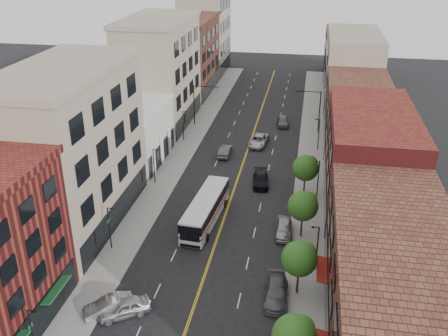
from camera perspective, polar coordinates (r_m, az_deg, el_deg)
The scene contains 35 objects.
ground at distance 47.65m, azimuth -3.59°, elevation -15.87°, with size 220.00×220.00×0.00m, color black.
sidewalk_left at distance 78.80m, azimuth -4.81°, elevation 1.78°, with size 4.00×110.00×0.15m, color gray.
sidewalk_right at distance 76.46m, azimuth 9.85°, elevation 0.72°, with size 4.00×110.00×0.15m, color gray.
bldg_l_tanoffice at distance 58.83m, azimuth -17.15°, elevation 1.78°, with size 10.00×22.00×18.00m, color gray.
bldg_l_white at distance 75.85m, azimuth -10.81°, elevation 3.66°, with size 10.00×14.00×8.00m, color silver.
bldg_l_far_a at distance 89.62m, azimuth -7.33°, elevation 10.60°, with size 10.00×20.00×18.00m, color gray.
bldg_l_far_b at distance 108.69m, azimuth -4.19°, elevation 12.49°, with size 10.00×20.00×15.00m, color #552E22.
bldg_l_far_c at distance 125.40m, azimuth -2.18°, elevation 15.41°, with size 10.00×16.00×20.00m, color gray.
bldg_r_near at distance 44.31m, azimuth 18.72°, elevation -12.73°, with size 10.00×26.00×10.00m, color #552E22.
bldg_r_mid at distance 64.49m, azimuth 16.26°, elevation 1.06°, with size 10.00×22.00×12.00m, color maroon.
bldg_r_far_a at distance 84.38m, azimuth 15.00°, elevation 6.18°, with size 10.00×20.00×10.00m, color #552E22.
bldg_r_far_b at distance 103.98m, azimuth 14.40°, elevation 10.92°, with size 10.00×22.00×14.00m, color gray.
bldg_r_far_c at distance 123.77m, azimuth 13.82°, elevation 12.47°, with size 10.00×18.00×11.00m, color #552E22.
tree_r_0 at distance 39.62m, azimuth 8.17°, elevation -18.35°, with size 3.40×3.40×5.59m.
tree_r_1 at distance 47.41m, azimuth 8.73°, elevation -10.07°, with size 3.40×3.40×5.59m.
tree_r_2 at distance 55.90m, azimuth 9.11°, elevation -4.20°, with size 3.40×3.40×5.59m.
tree_r_3 at distance 64.82m, azimuth 9.39°, elevation 0.08°, with size 3.40×3.40×5.59m.
lamp_l_0 at distance 43.81m, azimuth -21.06°, elevation -17.10°, with size 0.81×0.55×5.05m.
lamp_l_1 at distance 55.08m, azimuth -12.94°, elevation -6.44°, with size 0.81×0.55×5.05m.
lamp_l_2 at distance 68.26m, azimuth -7.97°, elevation 0.44°, with size 0.81×0.55×5.05m.
lamp_l_3 at distance 82.44m, azimuth -4.66°, elevation 5.03°, with size 0.81×0.55×5.05m.
lamp_r_1 at distance 51.34m, azimuth 10.57°, elevation -8.74°, with size 0.81×0.55×5.05m.
lamp_r_2 at distance 65.28m, azimuth 10.68°, elevation -0.97°, with size 0.81×0.55×5.05m.
lamp_r_3 at distance 79.99m, azimuth 10.76°, elevation 4.02°, with size 0.81×0.55×5.05m.
signal_mast_left at distance 89.10m, azimuth -2.99°, elevation 7.77°, with size 4.49×0.18×7.20m.
signal_mast_right at distance 86.98m, azimuth 10.42°, elevation 6.95°, with size 4.49×0.18×7.20m.
city_bus at distance 59.25m, azimuth -2.11°, elevation -4.63°, with size 3.66×12.36×3.13m.
car_angle_a at distance 47.42m, azimuth -11.39°, elevation -15.36°, with size 1.94×4.81×1.64m, color #ABAEB3.
car_angle_b at distance 47.98m, azimuth -13.02°, elevation -15.08°, with size 1.61×4.60×1.52m, color #B8BBC0.
car_parked_mid at distance 48.48m, azimuth 6.00°, elevation -13.92°, with size 2.21×5.43×1.58m, color #505056.
car_parked_far at distance 57.69m, azimuth 6.87°, elevation -6.87°, with size 1.93×4.80×1.64m, color #97989E.
car_lane_behind at distance 77.36m, azimuth 0.15°, elevation 1.99°, with size 1.67×4.78×1.57m, color #4A494E.
car_lane_a at distance 68.52m, azimuth 4.21°, elevation -1.33°, with size 2.09×5.15×1.49m, color black.
car_lane_b at distance 81.46m, azimuth 3.98°, elevation 3.16°, with size 2.63×5.70×1.58m, color #AFB1B7.
car_lane_c at distance 90.40m, azimuth 6.73°, elevation 5.33°, with size 1.94×4.82×1.64m, color #515055.
Camera 1 is at (9.08, -34.80, 31.26)m, focal length 40.00 mm.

